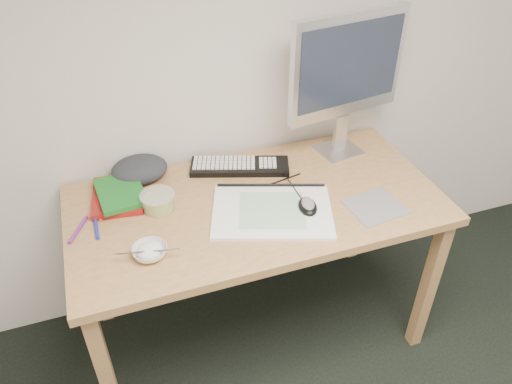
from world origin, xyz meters
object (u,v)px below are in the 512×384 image
monitor (347,70)px  rice_bowl (150,252)px  sketchpad (272,211)px  desk (256,218)px  keyboard (240,166)px

monitor → rice_bowl: monitor is taller
sketchpad → desk: bearing=129.9°
keyboard → monitor: size_ratio=0.67×
keyboard → rice_bowl: rice_bowl is taller
keyboard → desk: bearing=-73.2°
sketchpad → monitor: (0.42, 0.30, 0.37)m
desk → sketchpad: bearing=-69.3°
rice_bowl → monitor: bearing=23.5°
desk → sketchpad: 0.13m
desk → keyboard: keyboard is taller
keyboard → monitor: (0.45, -0.01, 0.36)m
desk → rice_bowl: bearing=-159.2°
desk → keyboard: size_ratio=3.49×
sketchpad → keyboard: keyboard is taller
desk → sketchpad: sketchpad is taller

